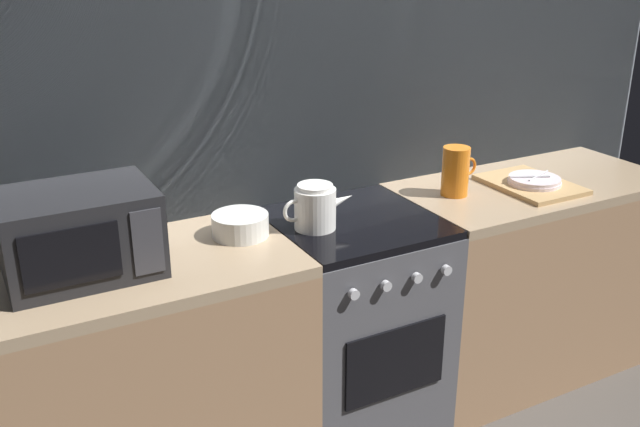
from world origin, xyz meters
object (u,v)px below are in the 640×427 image
Objects in this scene: kettle at (315,207)px; pitcher at (456,171)px; microwave at (79,233)px; mixing_bowl at (240,225)px; stove_unit at (353,325)px; dish_pile at (532,183)px.

pitcher is (0.67, 0.05, 0.02)m from kettle.
microwave is 0.81m from kettle.
mixing_bowl is at bearing 166.24° from kettle.
microwave is 1.62× the size of kettle.
microwave is 2.30× the size of pitcher.
stove_unit is 1.14m from microwave.
pitcher is (1.48, 0.02, -0.03)m from microwave.
mixing_bowl reaches higher than stove_unit.
microwave reaches higher than pitcher.
mixing_bowl is 1.28m from dish_pile.
kettle is 0.67m from pitcher.
stove_unit is at bearing 1.78° from kettle.
mixing_bowl is (-0.43, 0.06, 0.49)m from stove_unit.
pitcher is at bearing 3.92° from kettle.
dish_pile is (1.82, -0.06, -0.12)m from microwave.
dish_pile is (0.34, -0.08, -0.08)m from pitcher.
mixing_bowl is 0.93m from pitcher.
dish_pile is (0.84, -0.04, 0.47)m from stove_unit.
mixing_bowl is at bearing 4.22° from microwave.
microwave reaches higher than dish_pile.
microwave is at bearing 178.07° from dish_pile.
microwave is 1.15× the size of dish_pile.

